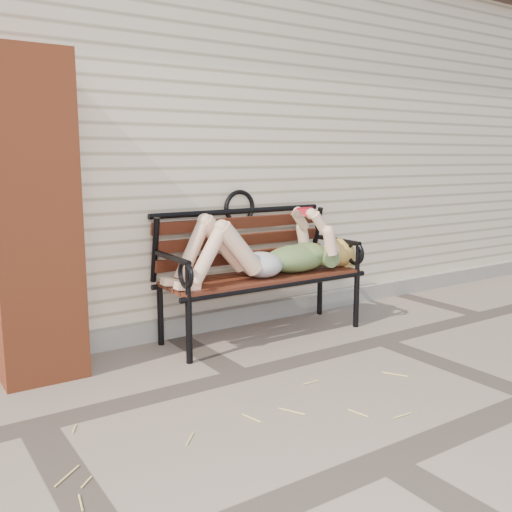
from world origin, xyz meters
TOP-DOWN VIEW (x-y plane):
  - ground at (0.00, 0.00)m, footprint 80.00×80.00m
  - house_wall at (0.00, 3.00)m, footprint 8.00×4.00m
  - foundation_strip at (0.00, 0.97)m, footprint 8.00×0.10m
  - brick_pillar at (-2.30, 0.75)m, footprint 0.50×0.50m
  - garden_bench at (-0.66, 0.71)m, footprint 1.73×0.69m
  - reading_woman at (-0.65, 0.58)m, footprint 1.63×0.37m
  - straw_scatter at (-1.64, -1.14)m, footprint 2.68×1.83m

SIDE VIEW (x-z plane):
  - ground at x=0.00m, z-range 0.00..0.00m
  - straw_scatter at x=-1.64m, z-range 0.00..0.01m
  - foundation_strip at x=0.00m, z-range 0.00..0.15m
  - garden_bench at x=-0.66m, z-range 0.07..1.18m
  - reading_woman at x=-0.65m, z-range 0.41..0.92m
  - brick_pillar at x=-2.30m, z-range 0.00..2.00m
  - house_wall at x=0.00m, z-range 0.00..3.00m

